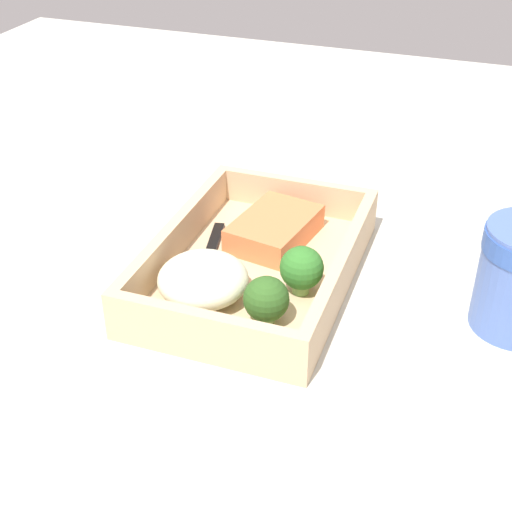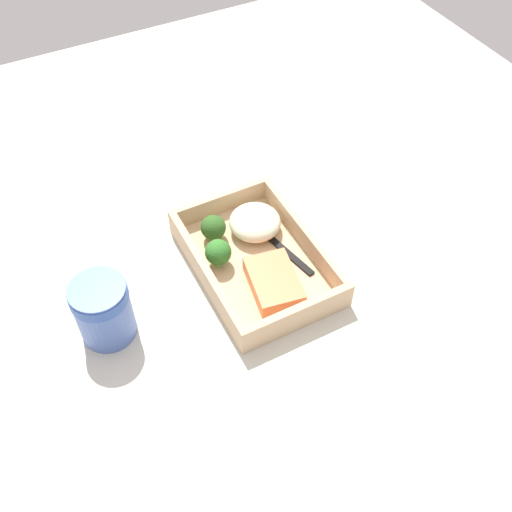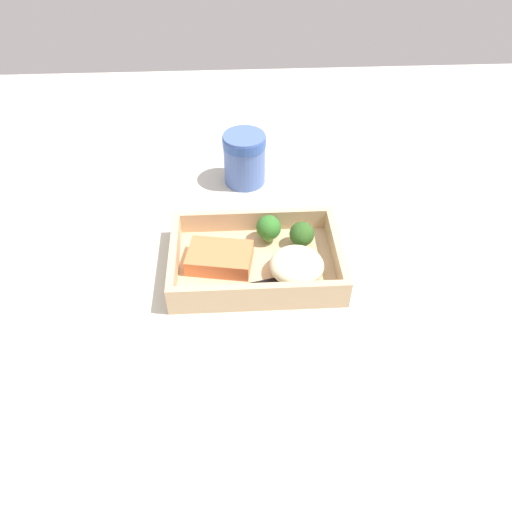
% 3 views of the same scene
% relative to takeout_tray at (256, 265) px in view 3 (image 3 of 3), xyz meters
% --- Properties ---
extents(ground_plane, '(1.60, 1.60, 0.02)m').
position_rel_takeout_tray_xyz_m(ground_plane, '(0.00, 0.00, -0.02)').
color(ground_plane, beige).
extents(takeout_tray, '(0.28, 0.19, 0.01)m').
position_rel_takeout_tray_xyz_m(takeout_tray, '(0.00, 0.00, 0.00)').
color(takeout_tray, tan).
rests_on(takeout_tray, ground_plane).
extents(tray_rim, '(0.28, 0.19, 0.04)m').
position_rel_takeout_tray_xyz_m(tray_rim, '(0.00, 0.00, 0.03)').
color(tray_rim, tan).
rests_on(tray_rim, takeout_tray).
extents(salmon_fillet, '(0.11, 0.09, 0.03)m').
position_rel_takeout_tray_xyz_m(salmon_fillet, '(-0.06, 0.00, 0.02)').
color(salmon_fillet, '#E77644').
rests_on(salmon_fillet, takeout_tray).
extents(mashed_potatoes, '(0.09, 0.09, 0.04)m').
position_rel_takeout_tray_xyz_m(mashed_potatoes, '(0.06, -0.03, 0.03)').
color(mashed_potatoes, beige).
rests_on(mashed_potatoes, takeout_tray).
extents(broccoli_floret_1, '(0.04, 0.04, 0.05)m').
position_rel_takeout_tray_xyz_m(broccoli_floret_1, '(0.02, 0.05, 0.03)').
color(broccoli_floret_1, '#75A056').
rests_on(broccoli_floret_1, takeout_tray).
extents(broccoli_floret_2, '(0.04, 0.04, 0.05)m').
position_rel_takeout_tray_xyz_m(broccoli_floret_2, '(0.08, 0.04, 0.03)').
color(broccoli_floret_2, '#81A666').
rests_on(broccoli_floret_2, takeout_tray).
extents(fork, '(0.16, 0.05, 0.00)m').
position_rel_takeout_tray_xyz_m(fork, '(0.02, -0.05, 0.01)').
color(fork, black).
rests_on(fork, takeout_tray).
extents(paper_cup, '(0.08, 0.08, 0.10)m').
position_rel_takeout_tray_xyz_m(paper_cup, '(-0.01, 0.25, 0.05)').
color(paper_cup, '#4C69B3').
rests_on(paper_cup, ground_plane).
extents(receipt_slip, '(0.12, 0.15, 0.00)m').
position_rel_takeout_tray_xyz_m(receipt_slip, '(0.27, 0.08, -0.00)').
color(receipt_slip, white).
rests_on(receipt_slip, ground_plane).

